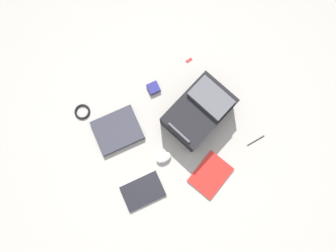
{
  "coord_description": "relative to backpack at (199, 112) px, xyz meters",
  "views": [
    {
      "loc": [
        -0.21,
        0.13,
        1.8
      ],
      "look_at": [
        0.04,
        -0.03,
        0.02
      ],
      "focal_mm": 28.71,
      "sensor_mm": 36.0,
      "label": 1
    }
  ],
  "objects": [
    {
      "name": "laptop",
      "position": [
        0.21,
        0.52,
        -0.08
      ],
      "size": [
        0.29,
        0.34,
        0.03
      ],
      "color": "#24242C",
      "rests_on": "ground_plane"
    },
    {
      "name": "earbud_pouch",
      "position": [
        0.33,
        0.15,
        -0.08
      ],
      "size": [
        0.09,
        0.09,
        0.03
      ],
      "primitive_type": "cube",
      "rotation": [
        0.0,
        0.0,
        -0.14
      ],
      "color": "navy",
      "rests_on": "ground_plane"
    },
    {
      "name": "ground_plane",
      "position": [
        0.0,
        0.25,
        -0.1
      ],
      "size": [
        3.46,
        3.46,
        0.0
      ],
      "primitive_type": "plane",
      "color": "gray"
    },
    {
      "name": "cable_coil",
      "position": [
        0.45,
        0.65,
        -0.09
      ],
      "size": [
        0.11,
        0.11,
        0.01
      ],
      "primitive_type": "torus",
      "color": "black",
      "rests_on": "ground_plane"
    },
    {
      "name": "usb_stick",
      "position": [
        0.36,
        -0.17,
        -0.09
      ],
      "size": [
        0.02,
        0.05,
        0.01
      ],
      "primitive_type": "cube",
      "rotation": [
        0.0,
        0.0,
        -0.03
      ],
      "color": "#B21919",
      "rests_on": "ground_plane"
    },
    {
      "name": "computer_mouse",
      "position": [
        -0.12,
        0.36,
        -0.07
      ],
      "size": [
        0.08,
        0.11,
        0.04
      ],
      "primitive_type": "ellipsoid",
      "rotation": [
        0.0,
        0.0,
        -0.13
      ],
      "color": "silver",
      "rests_on": "ground_plane"
    },
    {
      "name": "pen_black",
      "position": [
        -0.36,
        -0.23,
        -0.09
      ],
      "size": [
        0.02,
        0.14,
        0.01
      ],
      "primitive_type": "cylinder",
      "rotation": [
        1.57,
        0.0,
        -0.06
      ],
      "color": "black",
      "rests_on": "ground_plane"
    },
    {
      "name": "book_comic",
      "position": [
        -0.23,
        0.59,
        -0.09
      ],
      "size": [
        0.21,
        0.28,
        0.02
      ],
      "color": "silver",
      "rests_on": "ground_plane"
    },
    {
      "name": "backpack",
      "position": [
        0.0,
        0.0,
        0.0
      ],
      "size": [
        0.38,
        0.49,
        0.21
      ],
      "color": "black",
      "rests_on": "ground_plane"
    },
    {
      "name": "book_manual",
      "position": [
        -0.38,
        0.16,
        -0.09
      ],
      "size": [
        0.26,
        0.31,
        0.01
      ],
      "color": "silver",
      "rests_on": "ground_plane"
    }
  ]
}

